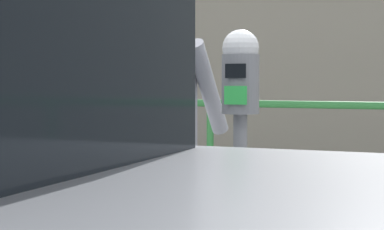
{
  "coord_description": "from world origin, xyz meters",
  "views": [
    {
      "loc": [
        1.12,
        -2.88,
        1.41
      ],
      "look_at": [
        -0.24,
        0.4,
        1.22
      ],
      "focal_mm": 62.85,
      "sensor_mm": 36.0,
      "label": 1
    }
  ],
  "objects": [
    {
      "name": "backdrop_wall",
      "position": [
        0.0,
        5.6,
        1.31
      ],
      "size": [
        32.0,
        0.5,
        2.62
      ],
      "primitive_type": "cube",
      "color": "#ADA38E",
      "rests_on": "ground"
    },
    {
      "name": "background_railing",
      "position": [
        0.0,
        2.45,
        0.92
      ],
      "size": [
        24.06,
        0.06,
        1.07
      ],
      "color": "#2D7A38",
      "rests_on": "sidewalk_curb"
    },
    {
      "name": "parking_meter",
      "position": [
        0.06,
        0.3,
        1.27
      ],
      "size": [
        0.19,
        0.2,
        1.5
      ],
      "rotation": [
        0.0,
        0.0,
        3.22
      ],
      "color": "slate",
      "rests_on": "sidewalk_curb"
    },
    {
      "name": "pedestrian_at_meter",
      "position": [
        -0.43,
        0.33,
        1.08
      ],
      "size": [
        0.62,
        0.46,
        1.63
      ],
      "rotation": [
        0.0,
        0.0,
        -0.06
      ],
      "color": "black",
      "rests_on": "sidewalk_curb"
    }
  ]
}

